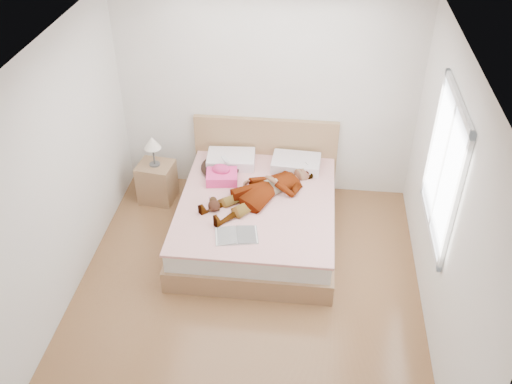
# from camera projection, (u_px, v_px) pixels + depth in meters

# --- Properties ---
(ground) EXTENTS (4.00, 4.00, 0.00)m
(ground) POSITION_uv_depth(u_px,v_px,m) (247.00, 293.00, 5.97)
(ground) COLOR #54321A
(ground) RESTS_ON ground
(woman) EXTENTS (1.51, 1.51, 0.21)m
(woman) POSITION_uv_depth(u_px,v_px,m) (263.00, 187.00, 6.46)
(woman) COLOR white
(woman) RESTS_ON bed
(hair) EXTENTS (0.60, 0.67, 0.08)m
(hair) POSITION_uv_depth(u_px,v_px,m) (220.00, 167.00, 6.91)
(hair) COLOR black
(hair) RESTS_ON bed
(phone) EXTENTS (0.11, 0.11, 0.06)m
(phone) POSITION_uv_depth(u_px,v_px,m) (225.00, 159.00, 6.77)
(phone) COLOR silver
(phone) RESTS_ON bed
(room_shell) EXTENTS (4.00, 4.00, 4.00)m
(room_shell) POSITION_uv_depth(u_px,v_px,m) (443.00, 169.00, 5.17)
(room_shell) COLOR white
(room_shell) RESTS_ON ground
(bed) EXTENTS (1.80, 2.08, 1.00)m
(bed) POSITION_uv_depth(u_px,v_px,m) (258.00, 212.00, 6.64)
(bed) COLOR olive
(bed) RESTS_ON ground
(towel) EXTENTS (0.40, 0.34, 0.19)m
(towel) POSITION_uv_depth(u_px,v_px,m) (222.00, 175.00, 6.71)
(towel) COLOR #FF459C
(towel) RESTS_ON bed
(magazine) EXTENTS (0.49, 0.37, 0.03)m
(magazine) POSITION_uv_depth(u_px,v_px,m) (236.00, 235.00, 5.93)
(magazine) COLOR white
(magazine) RESTS_ON bed
(coffee_mug) EXTENTS (0.12, 0.10, 0.09)m
(coffee_mug) POSITION_uv_depth(u_px,v_px,m) (252.00, 205.00, 6.29)
(coffee_mug) COLOR white
(coffee_mug) RESTS_ON bed
(plush_toy) EXTENTS (0.17, 0.22, 0.11)m
(plush_toy) POSITION_uv_depth(u_px,v_px,m) (214.00, 204.00, 6.27)
(plush_toy) COLOR black
(plush_toy) RESTS_ON bed
(nightstand) EXTENTS (0.47, 0.43, 0.91)m
(nightstand) POSITION_uv_depth(u_px,v_px,m) (157.00, 179.00, 7.14)
(nightstand) COLOR #8B5F40
(nightstand) RESTS_ON ground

